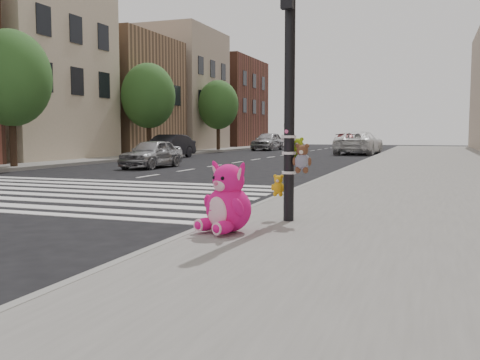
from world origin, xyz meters
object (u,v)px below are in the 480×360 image
at_px(car_silver_far, 152,153).
at_px(car_dark_far, 168,146).
at_px(pink_bunny, 227,203).
at_px(red_teddy, 214,222).
at_px(car_white_near, 359,143).
at_px(signal_pole, 291,114).

height_order(car_silver_far, car_dark_far, car_dark_far).
distance_m(pink_bunny, car_dark_far, 24.25).
bearing_deg(red_teddy, car_silver_far, 135.62).
relative_size(red_teddy, car_dark_far, 0.05).
distance_m(car_dark_far, car_white_near, 13.54).
relative_size(pink_bunny, car_silver_far, 0.28).
relative_size(signal_pole, car_dark_far, 0.96).
bearing_deg(signal_pole, car_white_near, 95.17).
relative_size(car_silver_far, car_dark_far, 0.86).
xyz_separation_m(red_teddy, car_dark_far, (-11.60, 21.03, 0.44)).
height_order(pink_bunny, red_teddy, pink_bunny).
xyz_separation_m(signal_pole, red_teddy, (-0.83, -1.10, -1.54)).
distance_m(red_teddy, car_dark_far, 24.02).
relative_size(red_teddy, car_white_near, 0.04).
bearing_deg(signal_pole, car_dark_far, 121.95).
bearing_deg(pink_bunny, car_white_near, 118.11).
distance_m(car_silver_far, car_white_near, 18.41).
relative_size(car_silver_far, car_white_near, 0.64).
xyz_separation_m(pink_bunny, car_silver_far, (-8.55, 13.30, 0.06)).
bearing_deg(car_silver_far, car_dark_far, 113.46).
height_order(pink_bunny, car_white_near, car_white_near).
height_order(red_teddy, car_white_near, car_white_near).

